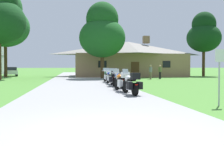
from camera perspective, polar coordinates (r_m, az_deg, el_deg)
The scene contains 16 objects.
ground_plane at distance 25.30m, azimuth -7.00°, elevation -1.91°, with size 500.00×500.00×0.00m, color #42752D.
asphalt_driveway at distance 23.30m, azimuth -6.87°, elevation -2.12°, with size 6.40×80.00×0.06m, color gray.
motorcycle_white_nearest_to_camera at distance 12.83m, azimuth 4.43°, elevation -2.46°, with size 0.86×2.08×1.30m.
motorcycle_orange_second_in_row at distance 14.67m, azimuth 2.29°, elevation -1.96°, with size 0.92×2.08×1.30m.
motorcycle_blue_third_in_row at distance 16.87m, azimuth 1.70°, elevation -1.52°, with size 0.89×2.08×1.30m.
motorcycle_green_fourth_in_row at distance 18.65m, azimuth 0.29°, elevation -1.23°, with size 0.73×2.08×1.30m.
motorcycle_blue_fifth_in_row at distance 20.75m, azimuth -0.28°, elevation -0.95°, with size 0.87×2.08×1.30m.
motorcycle_green_farthest_in_row at distance 23.02m, azimuth -1.06°, elevation -0.71°, with size 0.85×2.08×1.30m.
stone_lodge at distance 38.48m, azimuth 3.61°, elevation 3.26°, with size 16.63×9.50×6.12m.
bystander_gray_shirt_near_lodge at distance 29.93m, azimuth 8.66°, elevation 0.43°, with size 0.28×0.54×1.69m.
bystander_olive_shirt_beside_signpost at distance 30.73m, azimuth 10.72°, elevation 0.41°, with size 0.44×0.40×1.67m.
metal_signpost_roadside at distance 10.36m, azimuth 22.95°, elevation 0.60°, with size 0.36×0.06×2.14m.
tree_right_of_lodge at distance 41.52m, azimuth 19.90°, elevation 8.24°, with size 5.10×5.10×9.80m.
tree_by_lodge_front at distance 30.89m, azimuth -2.19°, elevation 9.10°, with size 5.55×5.55×9.23m.
tree_left_far at distance 38.81m, azimuth -22.85°, elevation 10.67°, with size 6.57×6.57×12.08m.
parked_white_suv_far_left at distance 41.99m, azimuth -21.81°, elevation 0.40°, with size 2.97×4.92×1.40m.
Camera 1 is at (-0.70, -5.25, 1.49)m, focal length 40.74 mm.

